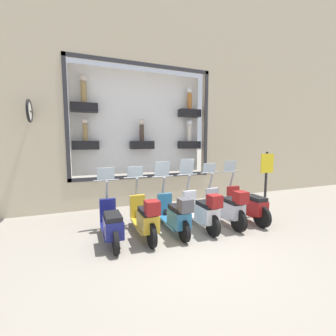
% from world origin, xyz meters
% --- Properties ---
extents(ground_plane, '(120.00, 120.00, 0.00)m').
position_xyz_m(ground_plane, '(0.00, 0.00, 0.00)').
color(ground_plane, gray).
extents(building_facade, '(1.23, 36.00, 10.57)m').
position_xyz_m(building_facade, '(3.60, 0.00, 5.39)').
color(building_facade, beige).
rests_on(building_facade, ground_plane).
extents(scooter_red_0, '(1.81, 0.61, 1.61)m').
position_xyz_m(scooter_red_0, '(0.73, -2.16, 0.45)').
color(scooter_red_0, black).
rests_on(scooter_red_0, ground_plane).
extents(scooter_silver_1, '(1.81, 0.60, 1.56)m').
position_xyz_m(scooter_silver_1, '(0.67, -1.43, 0.49)').
color(scooter_silver_1, black).
rests_on(scooter_silver_1, ground_plane).
extents(scooter_white_2, '(1.80, 0.60, 1.71)m').
position_xyz_m(scooter_white_2, '(0.67, -0.70, 0.48)').
color(scooter_white_2, black).
rests_on(scooter_white_2, ground_plane).
extents(scooter_teal_3, '(1.80, 0.61, 1.65)m').
position_xyz_m(scooter_teal_3, '(0.66, 0.04, 0.47)').
color(scooter_teal_3, black).
rests_on(scooter_teal_3, ground_plane).
extents(scooter_yellow_4, '(1.81, 0.60, 1.55)m').
position_xyz_m(scooter_yellow_4, '(0.67, 0.77, 0.48)').
color(scooter_yellow_4, black).
rests_on(scooter_yellow_4, ground_plane).
extents(scooter_navy_5, '(1.79, 0.60, 1.55)m').
position_xyz_m(scooter_navy_5, '(0.72, 1.50, 0.42)').
color(scooter_navy_5, black).
rests_on(scooter_navy_5, ground_plane).
extents(shop_sign_post, '(0.36, 0.45, 1.89)m').
position_xyz_m(shop_sign_post, '(0.87, -2.93, 1.03)').
color(shop_sign_post, '#232326').
rests_on(shop_sign_post, ground_plane).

